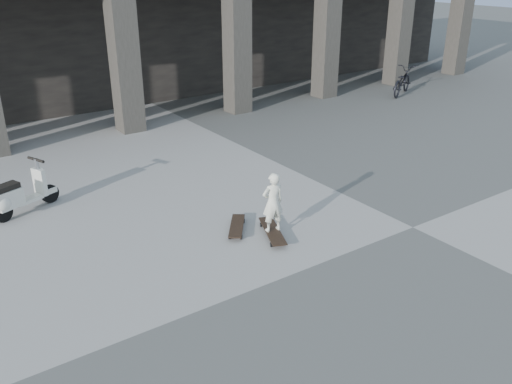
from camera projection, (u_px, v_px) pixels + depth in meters
ground at (413, 227)px, 9.70m from camera, size 90.00×90.00×0.00m
colonnade at (112, 2)px, 18.87m from camera, size 28.00×8.82×6.00m
longboard at (272, 231)px, 9.37m from camera, size 0.64×1.09×0.11m
skateboard_spare at (237, 226)px, 9.55m from camera, size 0.73×0.86×0.11m
child at (273, 202)px, 9.15m from camera, size 0.42×0.31×1.06m
scooter at (14, 197)px, 9.97m from camera, size 1.32×0.73×0.97m
bicycle at (402, 81)px, 18.92m from camera, size 1.91×1.37×0.95m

